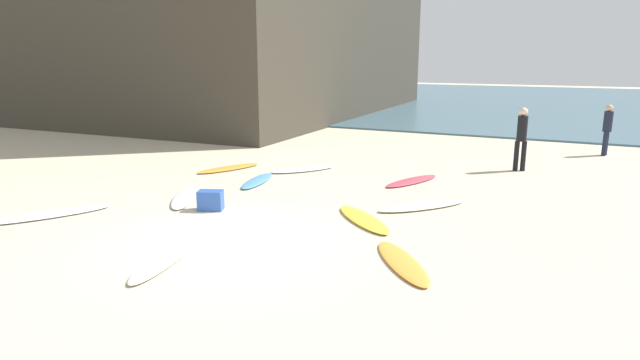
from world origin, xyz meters
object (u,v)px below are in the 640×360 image
at_px(surfboard_4, 363,219).
at_px(beach_cooler, 211,200).
at_px(surfboard_6, 302,169).
at_px(surfboard_9, 184,198).
at_px(surfboard_3, 412,181).
at_px(surfboard_0, 402,262).
at_px(surfboard_5, 169,254).
at_px(beachgoer_near, 522,135).
at_px(surfboard_7, 422,206).
at_px(surfboard_8, 229,168).
at_px(surfboard_1, 48,215).
at_px(surfboard_2, 258,181).
at_px(beachgoer_mid, 607,127).

relative_size(surfboard_4, beach_cooler, 3.91).
relative_size(surfboard_6, beach_cooler, 3.78).
bearing_deg(surfboard_9, surfboard_3, 11.56).
xyz_separation_m(surfboard_0, surfboard_5, (-3.59, -1.39, 0.00)).
bearing_deg(surfboard_9, beachgoer_near, 13.99).
relative_size(surfboard_0, surfboard_3, 0.97).
distance_m(surfboard_6, surfboard_7, 4.77).
bearing_deg(surfboard_8, surfboard_3, 30.16).
bearing_deg(surfboard_6, surfboard_1, -75.17).
height_order(surfboard_3, surfboard_8, surfboard_8).
bearing_deg(surfboard_1, surfboard_4, 52.91).
xyz_separation_m(surfboard_2, beach_cooler, (0.52, -2.66, 0.18)).
xyz_separation_m(surfboard_1, surfboard_5, (3.86, -0.64, 0.00)).
height_order(surfboard_7, surfboard_8, surfboard_7).
relative_size(surfboard_1, surfboard_5, 0.98).
bearing_deg(beach_cooler, surfboard_9, 158.81).
distance_m(surfboard_3, surfboard_8, 5.40).
height_order(surfboard_1, surfboard_3, surfboard_1).
height_order(surfboard_0, surfboard_4, surfboard_4).
xyz_separation_m(surfboard_8, beach_cooler, (2.17, -3.65, 0.18)).
distance_m(surfboard_9, beachgoer_mid, 14.01).
bearing_deg(surfboard_4, surfboard_0, -99.24).
distance_m(surfboard_7, beachgoer_mid, 9.75).
distance_m(surfboard_2, surfboard_6, 1.85).
distance_m(surfboard_1, surfboard_4, 6.59).
bearing_deg(beachgoer_mid, surfboard_3, -22.00).
xyz_separation_m(surfboard_4, beachgoer_mid, (4.57, 10.43, 0.91)).
relative_size(surfboard_6, surfboard_7, 0.90).
bearing_deg(surfboard_3, surfboard_8, 29.43).
relative_size(surfboard_0, beachgoer_near, 1.08).
distance_m(surfboard_3, surfboard_4, 3.75).
relative_size(surfboard_1, surfboard_8, 1.20).
bearing_deg(surfboard_2, surfboard_7, -17.38).
xyz_separation_m(surfboard_2, surfboard_8, (-1.65, 0.99, -0.00)).
bearing_deg(surfboard_5, surfboard_0, -175.08).
xyz_separation_m(surfboard_5, surfboard_8, (-3.26, 6.18, 0.00)).
distance_m(surfboard_7, beachgoer_near, 5.36).
xyz_separation_m(surfboard_9, beachgoer_near, (6.66, 6.85, 1.00)).
height_order(surfboard_5, surfboard_6, surfboard_6).
relative_size(surfboard_5, surfboard_8, 1.22).
xyz_separation_m(surfboard_8, beachgoer_near, (7.71, 3.63, 1.00)).
height_order(surfboard_1, beachgoer_near, beachgoer_near).
relative_size(surfboard_1, beachgoer_mid, 1.46).
relative_size(surfboard_4, surfboard_5, 0.81).
bearing_deg(beachgoer_near, surfboard_9, -149.40).
xyz_separation_m(surfboard_8, surfboard_9, (1.05, -3.22, 0.00)).
height_order(surfboard_7, beachgoer_near, beachgoer_near).
bearing_deg(surfboard_7, beachgoer_mid, -72.70).
bearing_deg(beachgoer_near, surfboard_1, -147.34).
bearing_deg(beach_cooler, surfboard_4, 12.58).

